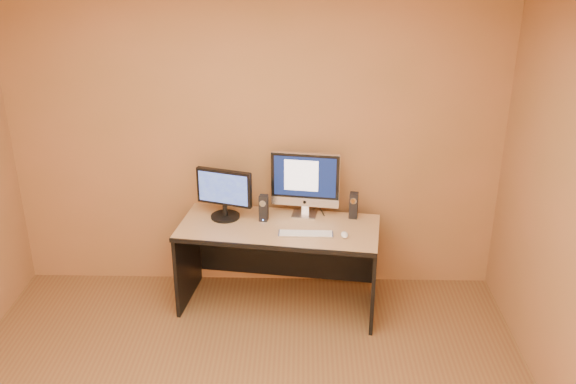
# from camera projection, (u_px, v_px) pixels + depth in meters

# --- Properties ---
(walls) EXTENTS (4.00, 4.00, 2.60)m
(walls) POSITION_uv_depth(u_px,v_px,m) (228.00, 260.00, 3.33)
(walls) COLOR #9A613E
(walls) RESTS_ON ground
(ceiling) EXTENTS (4.00, 4.00, 0.00)m
(ceiling) POSITION_uv_depth(u_px,v_px,m) (217.00, 1.00, 2.82)
(ceiling) COLOR white
(ceiling) RESTS_ON walls
(desk) EXTENTS (1.63, 0.88, 0.72)m
(desk) POSITION_uv_depth(u_px,v_px,m) (279.00, 266.00, 5.15)
(desk) COLOR tan
(desk) RESTS_ON ground
(imac) EXTENTS (0.58, 0.28, 0.53)m
(imac) POSITION_uv_depth(u_px,v_px,m) (305.00, 184.00, 5.09)
(imac) COLOR silver
(imac) RESTS_ON desk
(second_monitor) EXTENTS (0.51, 0.36, 0.41)m
(second_monitor) POSITION_uv_depth(u_px,v_px,m) (224.00, 194.00, 5.07)
(second_monitor) COLOR black
(second_monitor) RESTS_ON desk
(speaker_left) EXTENTS (0.08, 0.08, 0.21)m
(speaker_left) POSITION_uv_depth(u_px,v_px,m) (264.00, 208.00, 5.06)
(speaker_left) COLOR black
(speaker_left) RESTS_ON desk
(speaker_right) EXTENTS (0.08, 0.08, 0.21)m
(speaker_right) POSITION_uv_depth(u_px,v_px,m) (354.00, 205.00, 5.11)
(speaker_right) COLOR black
(speaker_right) RESTS_ON desk
(keyboard) EXTENTS (0.42, 0.12, 0.02)m
(keyboard) POSITION_uv_depth(u_px,v_px,m) (306.00, 234.00, 4.87)
(keyboard) COLOR #BABABF
(keyboard) RESTS_ON desk
(mouse) EXTENTS (0.06, 0.10, 0.03)m
(mouse) POSITION_uv_depth(u_px,v_px,m) (345.00, 235.00, 4.83)
(mouse) COLOR white
(mouse) RESTS_ON desk
(cable_a) EXTENTS (0.05, 0.21, 0.01)m
(cable_a) POSITION_uv_depth(u_px,v_px,m) (321.00, 210.00, 5.27)
(cable_a) COLOR black
(cable_a) RESTS_ON desk
(cable_b) EXTENTS (0.10, 0.15, 0.01)m
(cable_b) POSITION_uv_depth(u_px,v_px,m) (312.00, 210.00, 5.27)
(cable_b) COLOR black
(cable_b) RESTS_ON desk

